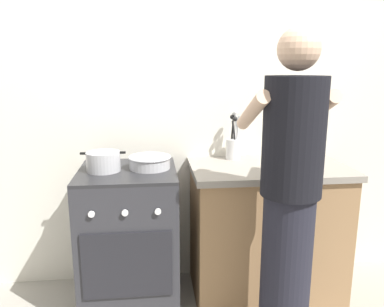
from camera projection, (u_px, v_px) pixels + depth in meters
back_wall at (207, 106)px, 2.66m from camera, size 3.20×0.10×2.50m
countertop at (266, 231)px, 2.54m from camera, size 1.00×0.60×0.90m
stove_range at (130, 237)px, 2.44m from camera, size 0.60×0.62×0.90m
pot at (103, 161)px, 2.30m from camera, size 0.27×0.20×0.12m
mixing_bowl at (150, 162)px, 2.37m from camera, size 0.27×0.27×0.08m
utensil_crock at (233, 145)px, 2.60m from camera, size 0.10×0.10×0.34m
spice_bottle at (278, 160)px, 2.39m from camera, size 0.04×0.04×0.10m
oil_bottle at (296, 150)px, 2.45m from camera, size 0.06×0.06×0.23m
person at (289, 202)px, 1.90m from camera, size 0.41×0.50×1.70m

